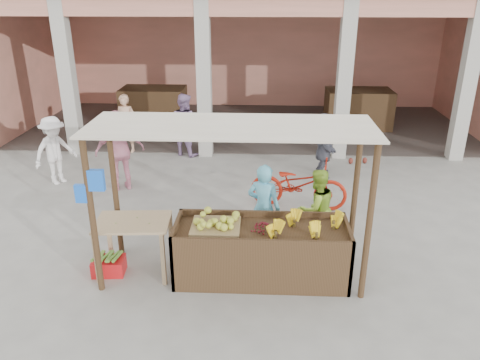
# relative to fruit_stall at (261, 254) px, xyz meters

# --- Properties ---
(ground) EXTENTS (60.00, 60.00, 0.00)m
(ground) POSITION_rel_fruit_stall_xyz_m (-0.50, 0.00, -0.40)
(ground) COLOR slate
(ground) RESTS_ON ground
(market_building) EXTENTS (14.40, 6.40, 4.20)m
(market_building) POSITION_rel_fruit_stall_xyz_m (-0.45, 8.93, 2.30)
(market_building) COLOR #E68E78
(market_building) RESTS_ON ground
(fruit_stall) EXTENTS (2.60, 0.95, 0.80)m
(fruit_stall) POSITION_rel_fruit_stall_xyz_m (0.00, 0.00, 0.00)
(fruit_stall) COLOR #452E1B
(fruit_stall) RESTS_ON ground
(stall_awning) EXTENTS (4.09, 1.35, 2.39)m
(stall_awning) POSITION_rel_fruit_stall_xyz_m (-0.51, 0.06, 1.58)
(stall_awning) COLOR #452E1B
(stall_awning) RESTS_ON ground
(banana_heap) EXTENTS (1.00, 0.55, 0.18)m
(banana_heap) POSITION_rel_fruit_stall_xyz_m (0.61, -0.03, 0.49)
(banana_heap) COLOR yellow
(banana_heap) RESTS_ON fruit_stall
(melon_tray) EXTENTS (0.73, 0.63, 0.20)m
(melon_tray) POSITION_rel_fruit_stall_xyz_m (-0.68, 0.03, 0.49)
(melon_tray) COLOR olive
(melon_tray) RESTS_ON fruit_stall
(berry_heap) EXTENTS (0.41, 0.33, 0.13)m
(berry_heap) POSITION_rel_fruit_stall_xyz_m (0.02, 0.02, 0.47)
(berry_heap) COLOR maroon
(berry_heap) RESTS_ON fruit_stall
(side_table) EXTENTS (1.15, 0.81, 0.89)m
(side_table) POSITION_rel_fruit_stall_xyz_m (-1.94, 0.04, 0.35)
(side_table) COLOR tan
(side_table) RESTS_ON ground
(papaya_pile) EXTENTS (0.63, 0.36, 0.18)m
(papaya_pile) POSITION_rel_fruit_stall_xyz_m (-1.94, 0.04, 0.58)
(papaya_pile) COLOR #48882C
(papaya_pile) RESTS_ON side_table
(red_crate) EXTENTS (0.51, 0.39, 0.25)m
(red_crate) POSITION_rel_fruit_stall_xyz_m (-2.36, -0.03, -0.27)
(red_crate) COLOR red
(red_crate) RESTS_ON ground
(plantain_bundle) EXTENTS (0.41, 0.28, 0.08)m
(plantain_bundle) POSITION_rel_fruit_stall_xyz_m (-2.36, -0.03, -0.11)
(plantain_bundle) COLOR #609536
(plantain_bundle) RESTS_ON red_crate
(produce_sacks) EXTENTS (0.82, 0.51, 0.62)m
(produce_sacks) POSITION_rel_fruit_stall_xyz_m (2.42, 5.13, -0.09)
(produce_sacks) COLOR maroon
(produce_sacks) RESTS_ON ground
(vendor_blue) EXTENTS (0.72, 0.62, 1.63)m
(vendor_blue) POSITION_rel_fruit_stall_xyz_m (0.03, 0.84, 0.42)
(vendor_blue) COLOR #5FC1E2
(vendor_blue) RESTS_ON ground
(vendor_green) EXTENTS (0.82, 0.69, 1.48)m
(vendor_green) POSITION_rel_fruit_stall_xyz_m (0.91, 0.98, 0.34)
(vendor_green) COLOR #9BC635
(vendor_green) RESTS_ON ground
(motorcycle) EXTENTS (1.00, 2.10, 1.05)m
(motorcycle) POSITION_rel_fruit_stall_xyz_m (0.73, 2.50, 0.13)
(motorcycle) COLOR #A11C0D
(motorcycle) RESTS_ON ground
(shopper_a) EXTENTS (1.07, 1.18, 1.67)m
(shopper_a) POSITION_rel_fruit_stall_xyz_m (-4.63, 3.53, 0.44)
(shopper_a) COLOR white
(shopper_a) RESTS_ON ground
(shopper_b) EXTENTS (1.26, 0.99, 1.89)m
(shopper_b) POSITION_rel_fruit_stall_xyz_m (-3.07, 3.26, 0.55)
(shopper_b) COLOR pink
(shopper_b) RESTS_ON ground
(shopper_d) EXTENTS (0.70, 1.51, 1.60)m
(shopper_d) POSITION_rel_fruit_stall_xyz_m (1.44, 4.29, 0.40)
(shopper_d) COLOR #4C4E5A
(shopper_d) RESTS_ON ground
(shopper_e) EXTENTS (0.66, 0.54, 1.62)m
(shopper_e) POSITION_rel_fruit_stall_xyz_m (-3.65, 5.80, 0.41)
(shopper_e) COLOR tan
(shopper_e) RESTS_ON ground
(shopper_f) EXTENTS (1.01, 0.84, 1.79)m
(shopper_f) POSITION_rel_fruit_stall_xyz_m (-2.05, 5.64, 0.50)
(shopper_f) COLOR #9D7CAA
(shopper_f) RESTS_ON ground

